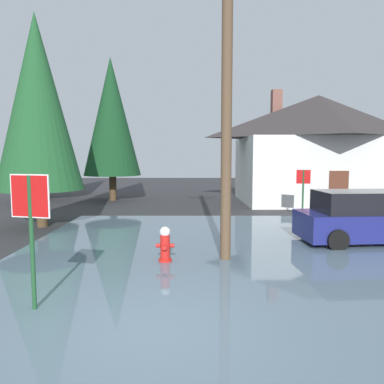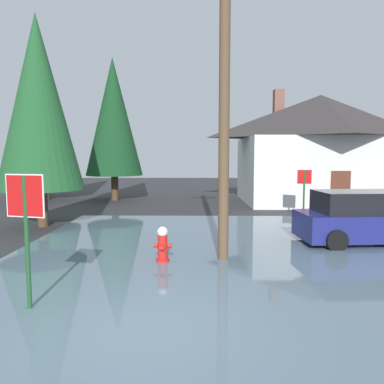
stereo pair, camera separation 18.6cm
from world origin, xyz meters
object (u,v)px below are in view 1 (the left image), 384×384
object	(u,v)px
fire_hydrant	(163,245)
pine_tree_mid_left	(110,117)
stop_sign_far	(301,184)
stop_sign_near	(29,214)
house	(315,147)
utility_pole	(225,79)
parked_car	(367,218)
pine_tree_tall_left	(37,99)
pine_tree_short_left	(35,102)

from	to	relation	value
fire_hydrant	pine_tree_mid_left	xyz separation A→B (m)	(-4.20, 13.41, 4.63)
fire_hydrant	pine_tree_mid_left	distance (m)	14.79
stop_sign_far	pine_tree_mid_left	world-z (taller)	pine_tree_mid_left
stop_sign_near	pine_tree_mid_left	world-z (taller)	pine_tree_mid_left
stop_sign_near	house	bearing A→B (deg)	56.89
pine_tree_mid_left	utility_pole	bearing A→B (deg)	-66.28
utility_pole	pine_tree_mid_left	xyz separation A→B (m)	(-5.79, 13.17, 0.38)
stop_sign_near	parked_car	world-z (taller)	stop_sign_near
utility_pole	house	bearing A→B (deg)	62.32
pine_tree_mid_left	stop_sign_near	bearing A→B (deg)	-82.77
fire_hydrant	parked_car	xyz separation A→B (m)	(6.34, 2.23, 0.32)
stop_sign_near	utility_pole	bearing A→B (deg)	41.13
parked_car	pine_tree_tall_left	xyz separation A→B (m)	(-14.99, 11.44, 5.39)
fire_hydrant	pine_tree_tall_left	xyz separation A→B (m)	(-8.65, 13.67, 5.72)
fire_hydrant	utility_pole	size ratio (longest dim) A/B	0.11
utility_pole	house	xyz separation A→B (m)	(6.56, 12.50, -1.44)
house	parked_car	size ratio (longest dim) A/B	2.05
utility_pole	pine_tree_short_left	xyz separation A→B (m)	(-6.75, 4.67, 0.07)
stop_sign_far	house	distance (m)	6.47
fire_hydrant	house	distance (m)	15.38
utility_pole	house	world-z (taller)	utility_pole
fire_hydrant	pine_tree_tall_left	distance (m)	17.16
fire_hydrant	utility_pole	xyz separation A→B (m)	(1.58, 0.24, 4.24)
stop_sign_far	parked_car	distance (m)	4.90
stop_sign_far	utility_pole	bearing A→B (deg)	-120.95
utility_pole	pine_tree_mid_left	world-z (taller)	utility_pole
house	pine_tree_short_left	size ratio (longest dim) A/B	1.19
stop_sign_near	pine_tree_short_left	size ratio (longest dim) A/B	0.30
fire_hydrant	pine_tree_short_left	bearing A→B (deg)	136.47
stop_sign_far	house	xyz separation A→B (m)	(2.49, 5.72, 1.75)
parked_car	pine_tree_mid_left	distance (m)	15.95
stop_sign_far	pine_tree_tall_left	size ratio (longest dim) A/B	0.21
stop_sign_near	house	distance (m)	18.84
stop_sign_far	parked_car	bearing A→B (deg)	-81.89
stop_sign_far	pine_tree_mid_left	bearing A→B (deg)	147.07
pine_tree_short_left	pine_tree_tall_left	bearing A→B (deg)	111.70
parked_car	pine_tree_mid_left	world-z (taller)	pine_tree_mid_left
house	parked_car	bearing A→B (deg)	-99.74
parked_car	pine_tree_tall_left	size ratio (longest dim) A/B	0.45
stop_sign_near	utility_pole	world-z (taller)	utility_pole
pine_tree_tall_left	pine_tree_short_left	distance (m)	9.54
utility_pole	parked_car	world-z (taller)	utility_pole
fire_hydrant	pine_tree_mid_left	size ratio (longest dim) A/B	0.11
utility_pole	pine_tree_short_left	bearing A→B (deg)	145.34
utility_pole	pine_tree_tall_left	bearing A→B (deg)	127.32
utility_pole	stop_sign_far	world-z (taller)	utility_pole
parked_car	stop_sign_near	bearing A→B (deg)	-148.29
stop_sign_far	pine_tree_short_left	distance (m)	11.49
stop_sign_near	pine_tree_tall_left	world-z (taller)	pine_tree_tall_left
stop_sign_near	pine_tree_short_left	bearing A→B (deg)	111.07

